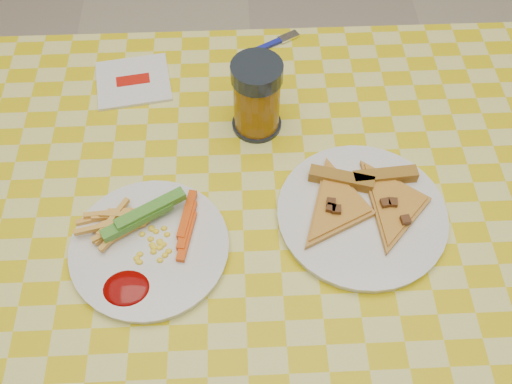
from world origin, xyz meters
TOP-DOWN VIEW (x-y plane):
  - ground at (0.00, 0.00)m, footprint 8.00×8.00m
  - table at (0.00, 0.00)m, footprint 1.28×0.88m
  - plate_left at (-0.18, -0.03)m, footprint 0.27×0.27m
  - plate_right at (0.12, 0.01)m, footprint 0.31×0.31m
  - fries_veggies at (-0.19, -0.01)m, footprint 0.19×0.18m
  - pizza_slices at (0.13, 0.03)m, footprint 0.23×0.21m
  - drink_glass at (-0.02, 0.20)m, footprint 0.08×0.08m
  - napkin at (-0.24, 0.31)m, footprint 0.14×0.13m
  - fork at (0.01, 0.39)m, footprint 0.12×0.07m

SIDE VIEW (x-z plane):
  - ground at x=0.00m, z-range 0.00..0.00m
  - table at x=0.00m, z-range 0.30..1.06m
  - napkin at x=-0.24m, z-range 0.76..0.76m
  - fork at x=0.01m, z-range 0.76..0.76m
  - plate_left at x=-0.18m, z-range 0.76..0.77m
  - plate_right at x=0.12m, z-range 0.76..0.77m
  - pizza_slices at x=0.13m, z-range 0.76..0.79m
  - fries_veggies at x=-0.19m, z-range 0.76..0.80m
  - drink_glass at x=-0.02m, z-range 0.75..0.89m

